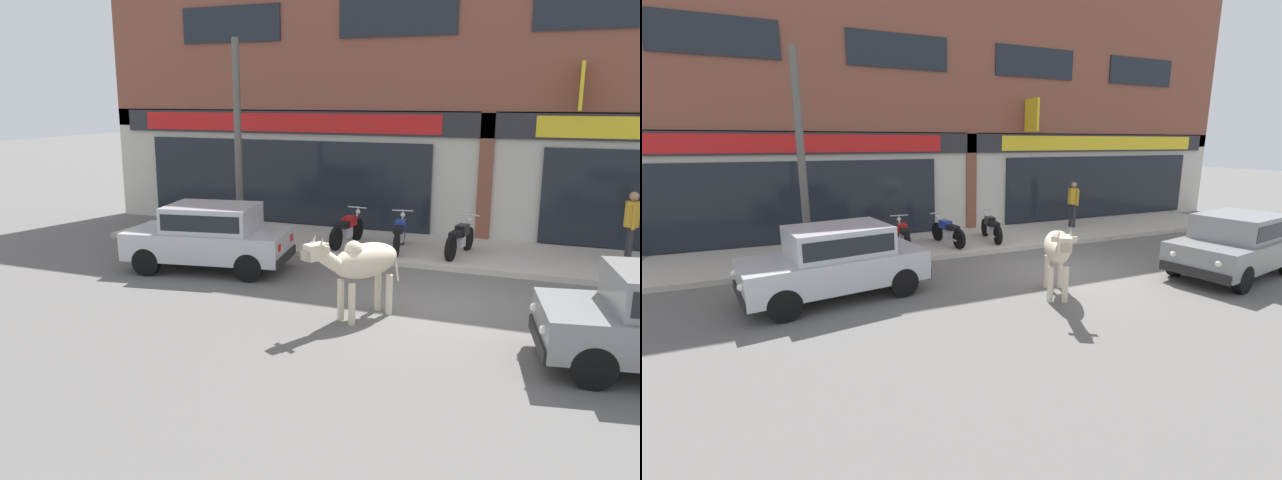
% 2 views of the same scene
% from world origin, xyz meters
% --- Properties ---
extents(ground_plane, '(90.00, 90.00, 0.00)m').
position_xyz_m(ground_plane, '(0.00, 0.00, 0.00)').
color(ground_plane, '#605E5B').
extents(sidewalk, '(19.00, 3.13, 0.13)m').
position_xyz_m(sidewalk, '(0.00, 3.77, 0.07)').
color(sidewalk, '#B7AFA3').
rests_on(sidewalk, ground).
extents(shop_building, '(23.00, 1.40, 9.63)m').
position_xyz_m(shop_building, '(0.00, 5.59, 4.61)').
color(shop_building, brown).
rests_on(shop_building, ground).
extents(cow, '(1.31, 1.93, 1.61)m').
position_xyz_m(cow, '(-1.17, -1.33, 1.01)').
color(cow, beige).
rests_on(cow, ground).
extents(car_0, '(3.79, 2.17, 1.46)m').
position_xyz_m(car_0, '(-5.24, 0.43, 0.81)').
color(car_0, black).
rests_on(car_0, ground).
extents(car_1, '(3.80, 2.21, 1.46)m').
position_xyz_m(car_1, '(3.52, -1.84, 0.81)').
color(car_1, black).
rests_on(car_1, ground).
extents(motorcycle_0, '(0.53, 1.81, 0.88)m').
position_xyz_m(motorcycle_0, '(-3.05, 3.30, 0.52)').
color(motorcycle_0, black).
rests_on(motorcycle_0, sidewalk).
extents(motorcycle_1, '(0.53, 1.80, 0.88)m').
position_xyz_m(motorcycle_1, '(-1.70, 3.28, 0.52)').
color(motorcycle_1, black).
rests_on(motorcycle_1, sidewalk).
extents(motorcycle_2, '(0.59, 1.80, 0.88)m').
position_xyz_m(motorcycle_2, '(-0.25, 3.29, 0.52)').
color(motorcycle_2, black).
rests_on(motorcycle_2, sidewalk).
extents(pedestrian, '(0.32, 0.50, 1.60)m').
position_xyz_m(pedestrian, '(3.36, 3.99, 1.12)').
color(pedestrian, '#2D2D33').
rests_on(pedestrian, sidewalk).
extents(utility_pole, '(0.18, 0.18, 5.01)m').
position_xyz_m(utility_pole, '(-5.63, 2.50, 2.63)').
color(utility_pole, '#595651').
rests_on(utility_pole, sidewalk).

